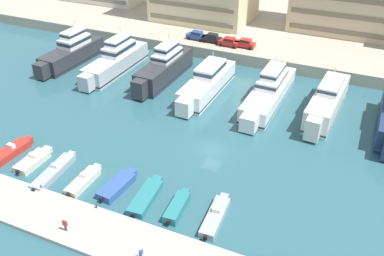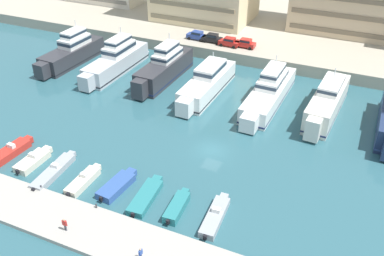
% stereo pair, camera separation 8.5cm
% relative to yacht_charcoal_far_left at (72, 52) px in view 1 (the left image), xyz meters
% --- Properties ---
extents(ground_plane, '(400.00, 400.00, 0.00)m').
position_rel_yacht_charcoal_far_left_xyz_m(ground_plane, '(36.22, -16.60, -2.28)').
color(ground_plane, '#2D5B66').
extents(quay_promenade, '(180.00, 70.00, 2.30)m').
position_rel_yacht_charcoal_far_left_xyz_m(quay_promenade, '(36.22, 47.31, -1.13)').
color(quay_promenade, '#ADA38E').
rests_on(quay_promenade, ground).
extents(pier_dock, '(120.00, 6.30, 0.52)m').
position_rel_yacht_charcoal_far_left_xyz_m(pier_dock, '(36.22, -36.09, -2.02)').
color(pier_dock, '#A8A399').
rests_on(pier_dock, ground).
extents(yacht_charcoal_far_left, '(5.04, 17.77, 8.09)m').
position_rel_yacht_charcoal_far_left_xyz_m(yacht_charcoal_far_left, '(0.00, 0.00, 0.00)').
color(yacht_charcoal_far_left, '#333338').
rests_on(yacht_charcoal_far_left, ground).
extents(yacht_silver_left, '(4.58, 19.33, 8.03)m').
position_rel_yacht_charcoal_far_left_xyz_m(yacht_silver_left, '(10.05, 0.18, -0.01)').
color(yacht_silver_left, silver).
rests_on(yacht_silver_left, ground).
extents(yacht_charcoal_mid_left, '(4.55, 18.17, 8.18)m').
position_rel_yacht_charcoal_far_left_xyz_m(yacht_charcoal_mid_left, '(19.97, 0.64, 0.09)').
color(yacht_charcoal_mid_left, '#333338').
rests_on(yacht_charcoal_mid_left, ground).
extents(yacht_white_center_left, '(4.66, 18.83, 6.65)m').
position_rel_yacht_charcoal_far_left_xyz_m(yacht_white_center_left, '(29.05, -1.02, -0.34)').
color(yacht_white_center_left, white).
rests_on(yacht_white_center_left, ground).
extents(yacht_white_center, '(4.87, 21.04, 7.43)m').
position_rel_yacht_charcoal_far_left_xyz_m(yacht_white_center, '(39.61, 0.12, -0.27)').
color(yacht_white_center, white).
rests_on(yacht_white_center, ground).
extents(yacht_ivory_center_right, '(4.81, 18.49, 7.05)m').
position_rel_yacht_charcoal_far_left_xyz_m(yacht_ivory_center_right, '(48.92, -0.12, -0.08)').
color(yacht_ivory_center_right, silver).
rests_on(yacht_ivory_center_right, ground).
extents(motorboat_red_far_left, '(2.40, 7.10, 1.57)m').
position_rel_yacht_charcoal_far_left_xyz_m(motorboat_red_far_left, '(11.36, -28.66, -1.74)').
color(motorboat_red_far_left, red).
rests_on(motorboat_red_far_left, ground).
extents(motorboat_cream_left, '(2.15, 6.17, 1.51)m').
position_rel_yacht_charcoal_far_left_xyz_m(motorboat_cream_left, '(15.60, -29.04, -1.78)').
color(motorboat_cream_left, beige).
rests_on(motorboat_cream_left, ground).
extents(motorboat_grey_mid_left, '(2.17, 8.56, 1.32)m').
position_rel_yacht_charcoal_far_left_xyz_m(motorboat_grey_mid_left, '(19.57, -29.72, -1.84)').
color(motorboat_grey_mid_left, '#9EA3A8').
rests_on(motorboat_grey_mid_left, ground).
extents(motorboat_cream_center_left, '(1.66, 6.44, 1.46)m').
position_rel_yacht_charcoal_far_left_xyz_m(motorboat_cream_center_left, '(24.23, -29.77, -1.78)').
color(motorboat_cream_center_left, beige).
rests_on(motorboat_cream_center_left, ground).
extents(motorboat_blue_center, '(2.66, 6.58, 0.96)m').
position_rel_yacht_charcoal_far_left_xyz_m(motorboat_blue_center, '(28.55, -28.83, -1.80)').
color(motorboat_blue_center, '#33569E').
rests_on(motorboat_blue_center, ground).
extents(motorboat_teal_center_right, '(2.53, 7.46, 0.86)m').
position_rel_yacht_charcoal_far_left_xyz_m(motorboat_teal_center_right, '(32.72, -29.07, -1.87)').
color(motorboat_teal_center_right, teal).
rests_on(motorboat_teal_center_right, ground).
extents(motorboat_teal_mid_right, '(1.92, 5.90, 1.07)m').
position_rel_yacht_charcoal_far_left_xyz_m(motorboat_teal_mid_right, '(36.97, -29.29, -1.74)').
color(motorboat_teal_mid_right, teal).
rests_on(motorboat_teal_mid_right, ground).
extents(motorboat_grey_right, '(2.10, 7.43, 1.39)m').
position_rel_yacht_charcoal_far_left_xyz_m(motorboat_grey_right, '(41.52, -28.84, -1.81)').
color(motorboat_grey_right, '#9EA3A8').
rests_on(motorboat_grey_right, ground).
extents(car_blue_far_left, '(4.18, 2.09, 1.80)m').
position_rel_yacht_charcoal_far_left_xyz_m(car_blue_far_left, '(19.73, 16.01, 1.00)').
color(car_blue_far_left, '#28428E').
rests_on(car_blue_far_left, quay_promenade).
extents(car_black_left, '(4.10, 1.93, 1.80)m').
position_rel_yacht_charcoal_far_left_xyz_m(car_black_left, '(23.18, 15.91, 1.00)').
color(car_black_left, black).
rests_on(car_black_left, quay_promenade).
extents(car_red_mid_left, '(4.14, 2.01, 1.80)m').
position_rel_yacht_charcoal_far_left_xyz_m(car_red_mid_left, '(27.11, 15.29, 1.00)').
color(car_red_mid_left, red).
rests_on(car_red_mid_left, quay_promenade).
extents(car_red_center_left, '(4.17, 2.05, 1.80)m').
position_rel_yacht_charcoal_far_left_xyz_m(car_red_center_left, '(30.27, 15.95, 1.00)').
color(car_red_center_left, red).
rests_on(car_red_center_left, quay_promenade).
extents(pedestrian_near_edge, '(0.26, 0.62, 1.61)m').
position_rel_yacht_charcoal_far_left_xyz_m(pedestrian_near_edge, '(37.00, -37.64, -0.81)').
color(pedestrian_near_edge, '#4C515B').
rests_on(pedestrian_near_edge, pier_dock).
extents(pedestrian_mid_deck, '(0.64, 0.26, 1.66)m').
position_rel_yacht_charcoal_far_left_xyz_m(pedestrian_mid_deck, '(27.58, -37.49, -0.77)').
color(pedestrian_mid_deck, '#4C515B').
rests_on(pedestrian_mid_deck, pier_dock).
extents(bollard_west, '(0.20, 0.20, 0.61)m').
position_rel_yacht_charcoal_far_left_xyz_m(bollard_west, '(20.55, -33.19, -1.44)').
color(bollard_west, '#2D2D33').
rests_on(bollard_west, pier_dock).
extents(bollard_west_mid, '(0.20, 0.20, 0.61)m').
position_rel_yacht_charcoal_far_left_xyz_m(bollard_west_mid, '(28.54, -33.19, -1.44)').
color(bollard_west_mid, '#2D2D33').
rests_on(bollard_west_mid, pier_dock).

